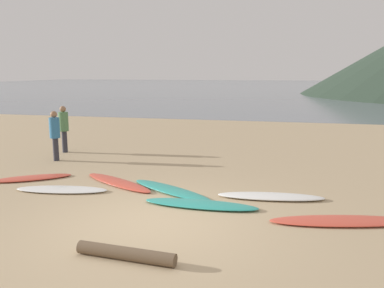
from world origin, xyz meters
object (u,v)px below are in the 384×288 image
(surfboard_4, at_px, (201,204))
(surfboard_5, at_px, (271,196))
(surfboard_6, at_px, (342,221))
(surfboard_2, at_px, (118,182))
(surfboard_0, at_px, (31,178))
(person_0, at_px, (55,132))
(person_1, at_px, (64,125))
(driftwood_log, at_px, (126,253))
(surfboard_3, at_px, (171,190))
(surfboard_1, at_px, (62,189))

(surfboard_4, bearing_deg, surfboard_5, 32.70)
(surfboard_6, bearing_deg, surfboard_2, 151.02)
(surfboard_0, xyz_separation_m, person_0, (-0.57, 2.09, 0.87))
(person_1, distance_m, driftwood_log, 8.59)
(surfboard_3, height_order, surfboard_6, surfboard_3)
(surfboard_1, distance_m, surfboard_2, 1.33)
(surfboard_1, bearing_deg, surfboard_3, 3.03)
(surfboard_0, bearing_deg, person_1, 73.27)
(surfboard_5, relative_size, driftwood_log, 1.49)
(person_0, bearing_deg, person_1, 174.02)
(surfboard_1, bearing_deg, person_1, 110.71)
(person_0, bearing_deg, surfboard_5, 45.76)
(person_1, bearing_deg, surfboard_0, -110.63)
(surfboard_3, relative_size, surfboard_6, 0.92)
(surfboard_0, relative_size, surfboard_5, 0.86)
(surfboard_0, relative_size, person_0, 1.28)
(surfboard_0, bearing_deg, person_0, 71.80)
(surfboard_3, xyz_separation_m, driftwood_log, (0.28, -3.37, 0.06))
(surfboard_4, xyz_separation_m, person_0, (-5.21, 3.14, 0.86))
(person_0, bearing_deg, driftwood_log, 14.11)
(surfboard_0, xyz_separation_m, surfboard_4, (4.65, -1.05, 0.01))
(surfboard_1, xyz_separation_m, surfboard_6, (6.04, -0.60, -0.00))
(person_0, bearing_deg, surfboard_4, 33.88)
(surfboard_0, bearing_deg, surfboard_4, -46.11)
(surfboard_0, height_order, surfboard_5, surfboard_5)
(surfboard_5, bearing_deg, driftwood_log, -126.15)
(surfboard_1, bearing_deg, surfboard_2, 31.31)
(surfboard_0, distance_m, surfboard_3, 3.78)
(surfboard_1, height_order, surfboard_5, surfboard_5)
(person_1, bearing_deg, surfboard_3, -73.86)
(surfboard_0, distance_m, person_1, 3.57)
(surfboard_0, height_order, surfboard_2, surfboard_2)
(surfboard_1, relative_size, surfboard_2, 0.88)
(surfboard_2, bearing_deg, driftwood_log, -34.25)
(surfboard_2, bearing_deg, surfboard_6, 14.47)
(surfboard_0, relative_size, surfboard_3, 0.80)
(surfboard_3, bearing_deg, surfboard_5, 31.14)
(surfboard_4, height_order, person_0, person_0)
(surfboard_0, xyz_separation_m, surfboard_3, (3.77, -0.22, 0.01))
(surfboard_5, relative_size, surfboard_6, 0.86)
(surfboard_6, height_order, driftwood_log, driftwood_log)
(surfboard_4, height_order, person_1, person_1)
(surfboard_2, relative_size, surfboard_6, 0.92)
(surfboard_6, height_order, person_1, person_1)
(surfboard_1, xyz_separation_m, surfboard_3, (2.47, 0.52, 0.00))
(surfboard_0, bearing_deg, surfboard_3, -36.73)
(person_0, distance_m, driftwood_log, 7.37)
(surfboard_4, bearing_deg, person_1, 143.25)
(surfboard_0, distance_m, person_0, 2.33)
(driftwood_log, bearing_deg, surfboard_1, 134.01)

